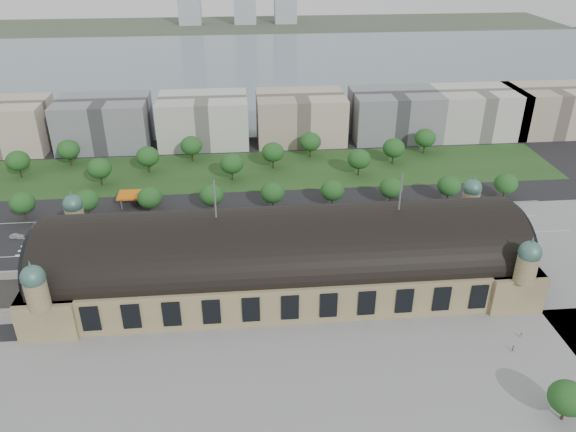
{
  "coord_description": "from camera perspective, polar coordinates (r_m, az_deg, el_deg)",
  "views": [
    {
      "loc": [
        -12.24,
        -147.15,
        103.55
      ],
      "look_at": [
        3.18,
        20.57,
        14.0
      ],
      "focal_mm": 35.0,
      "sensor_mm": 36.0,
      "label": 1
    }
  ],
  "objects": [
    {
      "name": "office_4",
      "position": [
        296.49,
        1.27,
        10.01
      ],
      "size": [
        45.0,
        32.0,
        24.0
      ],
      "primitive_type": "cube",
      "color": "#C1AC97",
      "rests_on": "ground"
    },
    {
      "name": "bus_west",
      "position": [
        201.84,
        -5.82,
        -2.49
      ],
      "size": [
        11.86,
        3.91,
        3.24
      ],
      "primitive_type": "imported",
      "rotation": [
        0.0,
        0.0,
        1.47
      ],
      "color": "red",
      "rests_on": "ground"
    },
    {
      "name": "tree_row_3",
      "position": [
        224.9,
        -13.88,
        1.82
      ],
      "size": [
        9.6,
        9.6,
        11.52
      ],
      "color": "#2D2116",
      "rests_on": "ground"
    },
    {
      "name": "pedestrian_1",
      "position": [
        166.95,
        21.88,
        -12.38
      ],
      "size": [
        0.64,
        0.77,
        1.81
      ],
      "primitive_type": "imported",
      "rotation": [
        0.0,
        0.0,
        1.2
      ],
      "color": "gray",
      "rests_on": "ground"
    },
    {
      "name": "ground",
      "position": [
        180.35,
        -0.41,
        -7.04
      ],
      "size": [
        900.0,
        900.0,
        0.0
      ],
      "primitive_type": "plane",
      "color": "black",
      "rests_on": "ground"
    },
    {
      "name": "tree_row_7",
      "position": [
        230.06,
        10.45,
        2.81
      ],
      "size": [
        9.6,
        9.6,
        11.52
      ],
      "color": "#2D2116",
      "rests_on": "ground"
    },
    {
      "name": "road_slab",
      "position": [
        212.28,
        -6.68,
        -1.41
      ],
      "size": [
        260.0,
        26.0,
        0.1
      ],
      "primitive_type": "cube",
      "color": "black",
      "rests_on": "ground"
    },
    {
      "name": "bus_mid",
      "position": [
        205.49,
        3.8,
        -1.86
      ],
      "size": [
        10.5,
        2.54,
        2.92
      ],
      "primitive_type": "imported",
      "rotation": [
        0.0,
        0.0,
        1.56
      ],
      "color": "silver",
      "rests_on": "ground"
    },
    {
      "name": "office_3",
      "position": [
        295.26,
        -8.56,
        9.63
      ],
      "size": [
        45.0,
        32.0,
        24.0
      ],
      "primitive_type": "cube",
      "color": "beige",
      "rests_on": "ground"
    },
    {
      "name": "tree_belt_3",
      "position": [
        256.48,
        -18.61,
        4.62
      ],
      "size": [
        10.4,
        10.4,
        12.48
      ],
      "color": "#2D2116",
      "rests_on": "ground"
    },
    {
      "name": "traffic_car_3",
      "position": [
        221.34,
        -9.11,
        -0.07
      ],
      "size": [
        5.05,
        2.4,
        1.42
      ],
      "primitive_type": "imported",
      "rotation": [
        0.0,
        0.0,
        1.48
      ],
      "color": "maroon",
      "rests_on": "ground"
    },
    {
      "name": "traffic_car_5",
      "position": [
        224.23,
        9.81,
        0.28
      ],
      "size": [
        4.94,
        1.83,
        1.62
      ],
      "primitive_type": "imported",
      "rotation": [
        0.0,
        0.0,
        1.6
      ],
      "color": "#595D61",
      "rests_on": "ground"
    },
    {
      "name": "tree_row_1",
      "position": [
        237.31,
        -25.39,
        1.23
      ],
      "size": [
        9.6,
        9.6,
        11.52
      ],
      "color": "#2D2116",
      "rests_on": "ground"
    },
    {
      "name": "parked_car_2",
      "position": [
        203.59,
        -15.34,
        -3.45
      ],
      "size": [
        5.13,
        4.66,
        1.44
      ],
      "primitive_type": "imported",
      "rotation": [
        0.0,
        0.0,
        -0.9
      ],
      "color": "#1A1947",
      "rests_on": "ground"
    },
    {
      "name": "office_7",
      "position": [
        338.87,
        24.95,
        9.74
      ],
      "size": [
        45.0,
        32.0,
        24.0
      ],
      "primitive_type": "cube",
      "color": "#C1AC97",
      "rests_on": "ground"
    },
    {
      "name": "pedestrian_0",
      "position": [
        172.53,
        22.61,
        -11.13
      ],
      "size": [
        0.79,
        0.48,
        1.56
      ],
      "primitive_type": "imported",
      "rotation": [
        0.0,
        0.0,
        -0.06
      ],
      "color": "gray",
      "rests_on": "ground"
    },
    {
      "name": "parked_car_3",
      "position": [
        201.38,
        -11.6,
        -3.33
      ],
      "size": [
        4.73,
        4.07,
        1.53
      ],
      "primitive_type": "imported",
      "rotation": [
        0.0,
        0.0,
        -0.96
      ],
      "color": "#505257",
      "rests_on": "ground"
    },
    {
      "name": "parked_car_4",
      "position": [
        199.37,
        -13.13,
        -3.88
      ],
      "size": [
        4.46,
        3.1,
        1.4
      ],
      "primitive_type": "imported",
      "rotation": [
        0.0,
        0.0,
        -1.14
      ],
      "color": "silver",
      "rests_on": "ground"
    },
    {
      "name": "office_6",
      "position": [
        321.02,
        18.64,
        9.97
      ],
      "size": [
        45.0,
        32.0,
        24.0
      ],
      "primitive_type": "cube",
      "color": "beige",
      "rests_on": "ground"
    },
    {
      "name": "far_shore",
      "position": [
        653.52,
        -4.35,
        18.81
      ],
      "size": [
        700.0,
        120.0,
        0.14
      ],
      "primitive_type": "cube",
      "color": "#44513D",
      "rests_on": "ground"
    },
    {
      "name": "parked_car_5",
      "position": [
        200.06,
        -13.21,
        -3.78
      ],
      "size": [
        5.16,
        4.82,
        1.35
      ],
      "primitive_type": "imported",
      "rotation": [
        0.0,
        0.0,
        -0.88
      ],
      "color": "#9B9DA3",
      "rests_on": "ground"
    },
    {
      "name": "tree_belt_9",
      "position": [
        254.8,
        7.24,
        5.76
      ],
      "size": [
        10.4,
        10.4,
        12.48
      ],
      "color": "#2D2116",
      "rests_on": "ground"
    },
    {
      "name": "tree_belt_1",
      "position": [
        278.41,
        -25.76,
        5.08
      ],
      "size": [
        10.4,
        10.4,
        12.48
      ],
      "color": "#2D2116",
      "rests_on": "ground"
    },
    {
      "name": "parked_car_6",
      "position": [
        197.45,
        -7.67,
        -3.7
      ],
      "size": [
        4.7,
        3.86,
        1.28
      ],
      "primitive_type": "imported",
      "rotation": [
        0.0,
        0.0,
        -1.01
      ],
      "color": "black",
      "rests_on": "ground"
    },
    {
      "name": "tree_belt_10",
      "position": [
        270.14,
        10.69,
        6.8
      ],
      "size": [
        10.4,
        10.4,
        12.48
      ],
      "color": "#2D2116",
      "rests_on": "ground"
    },
    {
      "name": "tree_row_2",
      "position": [
        229.94,
        -19.79,
        1.53
      ],
      "size": [
        9.6,
        9.6,
        11.52
      ],
      "color": "#2D2116",
      "rests_on": "ground"
    },
    {
      "name": "tree_belt_2",
      "position": [
        282.97,
        -21.42,
        6.3
      ],
      "size": [
        10.4,
        10.4,
        12.48
      ],
      "color": "#2D2116",
      "rests_on": "ground"
    },
    {
      "name": "traffic_car_2",
      "position": [
        218.85,
        -19.79,
        -1.86
      ],
      "size": [
        4.97,
        2.66,
        1.33
      ],
      "primitive_type": "imported",
      "rotation": [
        0.0,
        0.0,
        -1.67
      ],
      "color": "black",
      "rests_on": "ground"
    },
    {
      "name": "tree_belt_6",
      "position": [
        249.21,
        -5.74,
        5.32
      ],
      "size": [
        10.4,
        10.4,
        12.48
      ],
      "color": "#2D2116",
      "rests_on": "ground"
    },
    {
      "name": "lake",
      "position": [
        457.2,
        -3.71,
        14.85
      ],
      "size": [
        700.0,
        320.0,
        0.08
      ],
      "primitive_type": "cube",
      "color": "slate",
      "rests_on": "ground"
    },
    {
      "name": "tree_belt_5",
      "position": [
        272.45,
        -9.78,
        7.06
      ],
      "size": [
        10.4,
        10.4,
        12.48
      ],
      "color": "#2D2116",
      "rests_on": "ground"
    },
    {
      "name": "tree_belt_8",
      "position": [
        273.65,
        2.29,
        7.55
      ],
      "size": [
        10.4,
        10.4,
        12.48
      ],
      "color": "#2D2116",
      "rests_on": "ground"
    },
    {
      "name": "tree_row_5",
      "position": [
        222.37,
        -1.58,
        2.38
      ],
      "size": [
        9.6,
        9.6,
        11.52
      ],
      "color": "#2D2116",
      "rests_on": "ground"
    },
    {
      "name": "tree_belt_4",
      "position": [
        263.63,
        -14.07,
        5.9
      ],
      "size": [
        10.4,
        10.4,
        12.48
      ],
      "color": "#2D2116",
      "rests_on": "ground"
    },
    {
      "name": "tree_row_8",
      "position": [
        237.48,
        16.05,
        2.97
      ],
      "size": [
        9.6,
        9.6,
        11.52
      ],
      "color": "#2D2116",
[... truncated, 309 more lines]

